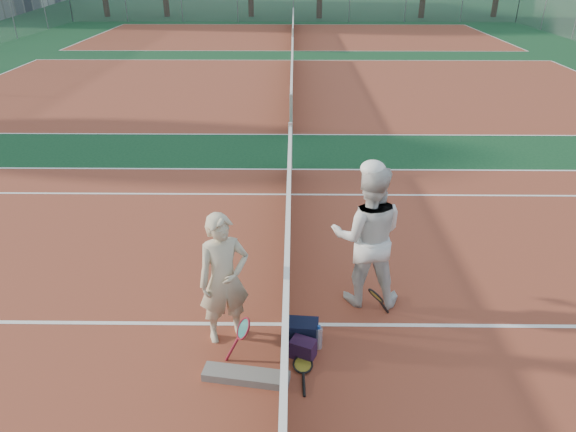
{
  "coord_description": "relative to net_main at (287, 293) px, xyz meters",
  "views": [
    {
      "loc": [
        0.08,
        -5.38,
        4.37
      ],
      "look_at": [
        0.0,
        1.11,
        1.05
      ],
      "focal_mm": 32.0,
      "sensor_mm": 36.0,
      "label": 1
    }
  ],
  "objects": [
    {
      "name": "water_bottle",
      "position": [
        0.4,
        -0.44,
        -0.36
      ],
      "size": [
        0.09,
        0.09,
        0.3
      ],
      "primitive_type": "cylinder",
      "color": "silver",
      "rests_on": "ground"
    },
    {
      "name": "racket_spare",
      "position": [
        0.2,
        -0.78,
        -0.48
      ],
      "size": [
        0.28,
        0.61,
        0.07
      ],
      "primitive_type": null,
      "rotation": [
        0.0,
        0.0,
        1.6
      ],
      "color": "black",
      "rests_on": "ground"
    },
    {
      "name": "court_main",
      "position": [
        0.0,
        0.0,
        -0.51
      ],
      "size": [
        23.77,
        10.97,
        0.01
      ],
      "primitive_type": "cube",
      "color": "brown",
      "rests_on": "ground"
    },
    {
      "name": "sports_bag_navy",
      "position": [
        0.2,
        -0.32,
        -0.36
      ],
      "size": [
        0.4,
        0.29,
        0.3
      ],
      "primitive_type": "cube",
      "rotation": [
        0.0,
        0.0,
        -0.08
      ],
      "color": "black",
      "rests_on": "ground"
    },
    {
      "name": "ground",
      "position": [
        0.0,
        0.0,
        -0.51
      ],
      "size": [
        130.0,
        130.0,
        0.0
      ],
      "primitive_type": "plane",
      "color": "#0F3A1E",
      "rests_on": "ground"
    },
    {
      "name": "net_far_a",
      "position": [
        0.0,
        13.5,
        0.0
      ],
      "size": [
        0.1,
        10.98,
        1.02
      ],
      "primitive_type": null,
      "color": "black",
      "rests_on": "ground"
    },
    {
      "name": "net_far_b",
      "position": [
        0.0,
        27.0,
        0.0
      ],
      "size": [
        0.1,
        10.98,
        1.02
      ],
      "primitive_type": null,
      "color": "black",
      "rests_on": "ground"
    },
    {
      "name": "net_cover_canvas",
      "position": [
        -0.46,
        -0.99,
        -0.46
      ],
      "size": [
        1.02,
        0.38,
        0.11
      ],
      "primitive_type": "cube",
      "rotation": [
        0.0,
        0.0,
        -0.15
      ],
      "color": "slate",
      "rests_on": "ground"
    },
    {
      "name": "player_b",
      "position": [
        1.07,
        0.59,
        0.5
      ],
      "size": [
        1.04,
        0.84,
        2.02
      ],
      "primitive_type": "imported",
      "rotation": [
        0.0,
        0.0,
        3.07
      ],
      "color": "silver",
      "rests_on": "ground"
    },
    {
      "name": "racket_red",
      "position": [
        -0.51,
        -0.59,
        -0.24
      ],
      "size": [
        0.41,
        0.38,
        0.53
      ],
      "primitive_type": null,
      "rotation": [
        0.0,
        0.0,
        0.41
      ],
      "color": "maroon",
      "rests_on": "ground"
    },
    {
      "name": "racket_black_held",
      "position": [
        1.16,
        0.11,
        -0.25
      ],
      "size": [
        0.45,
        0.43,
        0.51
      ],
      "primitive_type": null,
      "rotation": [
        0.0,
        0.0,
        3.77
      ],
      "color": "black",
      "rests_on": "ground"
    },
    {
      "name": "player_a",
      "position": [
        -0.76,
        -0.23,
        0.36
      ],
      "size": [
        0.74,
        0.62,
        1.73
      ],
      "primitive_type": "imported",
      "rotation": [
        0.0,
        0.0,
        0.39
      ],
      "color": "beige",
      "rests_on": "ground"
    },
    {
      "name": "court_far_a",
      "position": [
        0.0,
        13.5,
        -0.51
      ],
      "size": [
        23.77,
        10.97,
        0.01
      ],
      "primitive_type": "cube",
      "color": "brown",
      "rests_on": "ground"
    },
    {
      "name": "fence_back",
      "position": [
        0.0,
        34.0,
        0.99
      ],
      "size": [
        32.0,
        0.06,
        3.0
      ],
      "primitive_type": null,
      "color": "slate",
      "rests_on": "ground"
    },
    {
      "name": "court_far_b",
      "position": [
        0.0,
        27.0,
        -0.51
      ],
      "size": [
        23.77,
        10.97,
        0.01
      ],
      "primitive_type": "cube",
      "color": "brown",
      "rests_on": "ground"
    },
    {
      "name": "net_main",
      "position": [
        0.0,
        0.0,
        0.0
      ],
      "size": [
        0.1,
        10.98,
        1.02
      ],
      "primitive_type": null,
      "color": "black",
      "rests_on": "ground"
    },
    {
      "name": "sports_bag_purple",
      "position": [
        0.2,
        -0.6,
        -0.39
      ],
      "size": [
        0.35,
        0.3,
        0.24
      ],
      "primitive_type": "cube",
      "rotation": [
        0.0,
        0.0,
        -0.41
      ],
      "color": "#27102C",
      "rests_on": "ground"
    }
  ]
}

